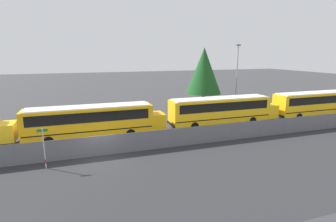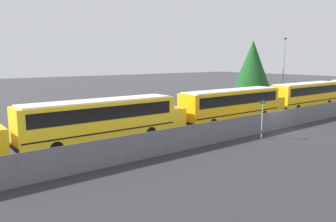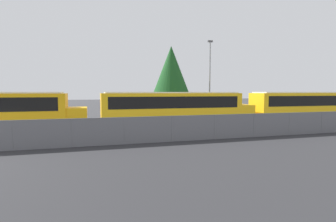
# 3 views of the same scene
# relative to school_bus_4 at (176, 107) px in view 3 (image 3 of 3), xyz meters

# --- Properties ---
(school_bus_4) EXTENTS (13.49, 2.44, 3.23)m
(school_bus_4) POSITION_rel_school_bus_4_xyz_m (0.00, 0.00, 0.00)
(school_bus_4) COLOR yellow
(school_bus_4) RESTS_ON ground_plane
(school_bus_5) EXTENTS (13.49, 2.44, 3.23)m
(school_bus_5) POSITION_rel_school_bus_4_xyz_m (14.06, -0.19, 0.00)
(school_bus_5) COLOR yellow
(school_bus_5) RESTS_ON ground_plane
(light_pole) EXTENTS (0.60, 0.24, 9.44)m
(light_pole) POSITION_rel_school_bus_4_xyz_m (6.98, 8.07, 3.21)
(light_pole) COLOR gray
(light_pole) RESTS_ON ground_plane
(tree_2) EXTENTS (5.44, 5.44, 9.09)m
(tree_2) POSITION_rel_school_bus_4_xyz_m (2.94, 10.97, 3.64)
(tree_2) COLOR #51381E
(tree_2) RESTS_ON ground_plane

